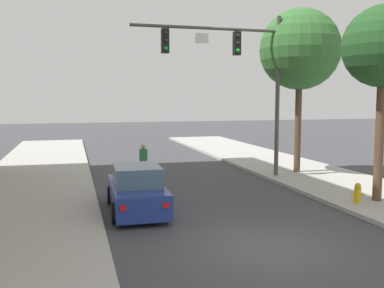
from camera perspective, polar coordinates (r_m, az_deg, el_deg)
name	(u,v)px	position (r m, az deg, el deg)	size (l,w,h in m)	color
ground_plane	(268,247)	(11.75, 9.91, -13.15)	(120.00, 120.00, 0.00)	#424247
traffic_signal_mast	(238,65)	(20.26, 6.10, 10.30)	(7.05, 0.38, 7.50)	#514C47
car_lead_blue	(137,191)	(14.90, -7.27, -6.11)	(1.92, 4.28, 1.60)	navy
pedestrian_crossing_road	(143,159)	(21.10, -6.41, -1.99)	(0.36, 0.22, 1.64)	brown
fire_hydrant	(358,193)	(16.49, 20.96, -6.05)	(0.48, 0.24, 0.72)	gold
street_tree_nearest	(384,48)	(16.96, 23.88, 11.47)	(2.88, 2.88, 6.95)	brown
street_tree_second	(300,50)	(22.43, 14.00, 11.91)	(3.97, 3.97, 8.07)	brown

